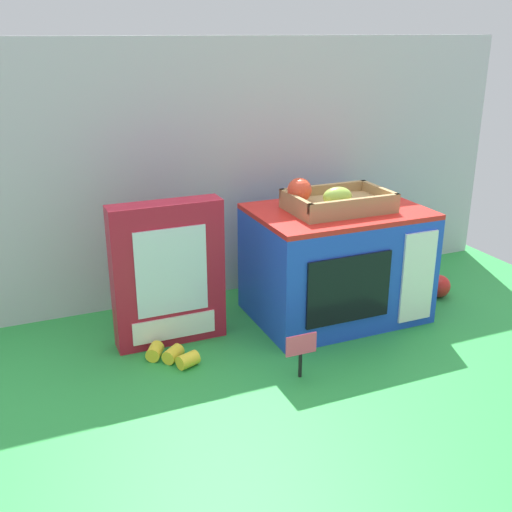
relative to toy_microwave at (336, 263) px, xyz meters
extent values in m
plane|color=green|center=(-0.16, 0.02, -0.14)|extent=(1.70, 1.70, 0.00)
cube|color=#B7BABF|center=(-0.16, 0.27, 0.20)|extent=(1.61, 0.03, 0.68)
cube|color=blue|center=(0.00, 0.00, -0.01)|extent=(0.42, 0.29, 0.27)
cube|color=red|center=(0.00, 0.00, 0.14)|extent=(0.42, 0.29, 0.01)
cube|color=black|center=(-0.05, -0.15, -0.01)|extent=(0.22, 0.01, 0.16)
cube|color=white|center=(0.14, -0.15, -0.01)|extent=(0.09, 0.01, 0.23)
cube|color=#A37F51|center=(-0.01, -0.01, 0.15)|extent=(0.24, 0.16, 0.02)
cube|color=#A37F51|center=(-0.01, -0.08, 0.18)|extent=(0.24, 0.01, 0.02)
cube|color=#A37F51|center=(-0.01, 0.07, 0.18)|extent=(0.24, 0.01, 0.02)
cube|color=#A37F51|center=(-0.12, -0.01, 0.18)|extent=(0.01, 0.16, 0.02)
cube|color=#A37F51|center=(0.11, -0.01, 0.18)|extent=(0.01, 0.16, 0.02)
ellipsoid|color=#9EC647|center=(-0.03, -0.04, 0.19)|extent=(0.08, 0.05, 0.05)
sphere|color=#E04228|center=(-0.10, 0.02, 0.19)|extent=(0.06, 0.06, 0.06)
cube|color=#B2192D|center=(-0.43, 0.03, 0.03)|extent=(0.26, 0.06, 0.34)
cube|color=silver|center=(-0.43, -0.01, 0.05)|extent=(0.16, 0.00, 0.20)
cube|color=white|center=(-0.43, -0.01, -0.09)|extent=(0.19, 0.00, 0.05)
cylinder|color=black|center=(-0.22, -0.24, -0.11)|extent=(0.01, 0.01, 0.06)
cube|color=#F44C6B|center=(-0.22, -0.24, -0.06)|extent=(0.07, 0.00, 0.05)
cylinder|color=yellow|center=(-0.43, -0.11, -0.13)|extent=(0.05, 0.05, 0.03)
cylinder|color=yellow|center=(-0.45, -0.07, -0.13)|extent=(0.05, 0.05, 0.03)
cylinder|color=yellow|center=(-0.48, -0.04, -0.13)|extent=(0.05, 0.05, 0.03)
sphere|color=red|center=(0.32, -0.02, -0.11)|extent=(0.06, 0.06, 0.06)
camera|label=1|loc=(-0.75, -1.25, 0.55)|focal=43.02mm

